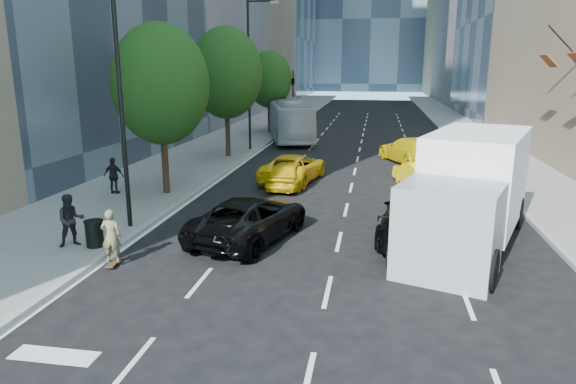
% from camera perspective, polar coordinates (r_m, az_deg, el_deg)
% --- Properties ---
extents(ground, '(160.00, 160.00, 0.00)m').
position_cam_1_polar(ground, '(13.82, 0.22, -10.71)').
color(ground, black).
rests_on(ground, ground).
extents(sidewalk_left, '(6.00, 120.00, 0.15)m').
position_cam_1_polar(sidewalk_left, '(44.19, -4.89, 6.39)').
color(sidewalk_left, slate).
rests_on(sidewalk_left, ground).
extents(sidewalk_right, '(4.00, 120.00, 0.15)m').
position_cam_1_polar(sidewalk_right, '(43.51, 20.24, 5.47)').
color(sidewalk_right, slate).
rests_on(sidewalk_right, ground).
extents(lamp_near, '(2.13, 0.22, 10.00)m').
position_cam_1_polar(lamp_near, '(18.43, -17.87, 13.40)').
color(lamp_near, black).
rests_on(lamp_near, sidewalk_left).
extents(lamp_far, '(2.13, 0.22, 10.00)m').
position_cam_1_polar(lamp_far, '(35.42, -4.10, 13.89)').
color(lamp_far, black).
rests_on(lamp_far, sidewalk_left).
extents(tree_near, '(4.20, 4.20, 7.46)m').
position_cam_1_polar(tree_near, '(23.34, -13.97, 11.53)').
color(tree_near, black).
rests_on(tree_near, sidewalk_left).
extents(tree_mid, '(4.50, 4.50, 7.99)m').
position_cam_1_polar(tree_mid, '(32.75, -6.89, 12.97)').
color(tree_mid, black).
rests_on(tree_mid, sidewalk_left).
extents(tree_far, '(3.90, 3.90, 6.92)m').
position_cam_1_polar(tree_far, '(45.38, -2.11, 12.38)').
color(tree_far, black).
rests_on(tree_far, sidewalk_left).
extents(traffic_signal, '(2.48, 0.53, 5.20)m').
position_cam_1_polar(traffic_signal, '(53.11, 0.56, 12.18)').
color(traffic_signal, black).
rests_on(traffic_signal, sidewalk_left).
extents(skateboarder, '(0.64, 0.47, 1.61)m').
position_cam_1_polar(skateboarder, '(15.90, -19.02, -5.03)').
color(skateboarder, brown).
rests_on(skateboarder, ground).
extents(black_sedan_lincoln, '(3.71, 5.76, 1.48)m').
position_cam_1_polar(black_sedan_lincoln, '(17.39, -4.25, -2.94)').
color(black_sedan_lincoln, black).
rests_on(black_sedan_lincoln, ground).
extents(black_sedan_mercedes, '(2.82, 5.52, 1.53)m').
position_cam_1_polar(black_sedan_mercedes, '(17.82, 13.82, -2.80)').
color(black_sedan_mercedes, black).
rests_on(black_sedan_mercedes, ground).
extents(taxi_a, '(1.80, 4.03, 1.34)m').
position_cam_1_polar(taxi_a, '(24.77, 0.06, 2.01)').
color(taxi_a, gold).
rests_on(taxi_a, ground).
extents(taxi_b, '(2.46, 4.15, 1.29)m').
position_cam_1_polar(taxi_b, '(25.59, 14.31, 1.90)').
color(taxi_b, '#FFEC0D').
rests_on(taxi_b, ground).
extents(taxi_c, '(3.13, 5.35, 1.40)m').
position_cam_1_polar(taxi_c, '(26.22, 0.61, 2.72)').
color(taxi_c, yellow).
rests_on(taxi_c, ground).
extents(taxi_d, '(4.25, 5.86, 1.58)m').
position_cam_1_polar(taxi_d, '(32.07, 13.46, 4.55)').
color(taxi_d, '#CEB70A').
rests_on(taxi_d, ground).
extents(city_bus, '(5.60, 11.76, 3.19)m').
position_cam_1_polar(city_bus, '(41.49, 0.15, 8.07)').
color(city_bus, silver).
rests_on(city_bus, ground).
extents(box_truck, '(5.15, 8.08, 3.64)m').
position_cam_1_polar(box_truck, '(17.44, 19.52, 0.13)').
color(box_truck, white).
rests_on(box_truck, ground).
extents(pedestrian_a, '(1.05, 1.01, 1.70)m').
position_cam_1_polar(pedestrian_a, '(17.62, -22.99, -2.91)').
color(pedestrian_a, black).
rests_on(pedestrian_a, sidewalk_left).
extents(pedestrian_b, '(0.98, 0.46, 1.64)m').
position_cam_1_polar(pedestrian_b, '(24.24, -18.77, 1.72)').
color(pedestrian_b, black).
rests_on(pedestrian_b, sidewalk_left).
extents(trash_can, '(0.55, 0.55, 0.82)m').
position_cam_1_polar(trash_can, '(17.43, -20.71, -4.39)').
color(trash_can, black).
rests_on(trash_can, sidewalk_left).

